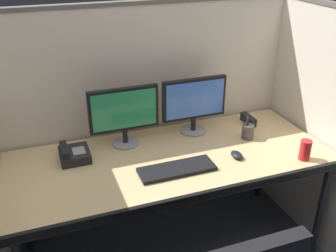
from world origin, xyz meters
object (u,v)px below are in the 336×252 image
(desk, at_px, (172,165))
(keyboard_main, at_px, (177,169))
(computer_mouse, at_px, (237,155))
(desk_phone, at_px, (74,154))
(pen_cup, at_px, (248,131))
(monitor_left, at_px, (124,113))
(monitor_right, at_px, (194,102))
(soda_can, at_px, (305,150))
(red_stapler, at_px, (248,120))

(desk, relative_size, keyboard_main, 4.42)
(computer_mouse, relative_size, desk_phone, 0.51)
(computer_mouse, height_order, pen_cup, pen_cup)
(monitor_left, relative_size, monitor_right, 1.00)
(keyboard_main, xyz_separation_m, soda_can, (0.75, -0.14, 0.05))
(desk, bearing_deg, red_stapler, 20.73)
(red_stapler, bearing_deg, monitor_left, 179.74)
(computer_mouse, distance_m, red_stapler, 0.49)
(desk, distance_m, red_stapler, 0.71)
(computer_mouse, xyz_separation_m, desk_phone, (-0.90, 0.31, 0.02))
(computer_mouse, distance_m, desk_phone, 0.96)
(monitor_left, distance_m, pen_cup, 0.80)
(red_stapler, bearing_deg, computer_mouse, -128.53)
(soda_can, bearing_deg, desk, 158.80)
(computer_mouse, bearing_deg, pen_cup, 45.78)
(keyboard_main, distance_m, pen_cup, 0.60)
(keyboard_main, height_order, red_stapler, red_stapler)
(soda_can, relative_size, desk_phone, 0.64)
(monitor_right, relative_size, pen_cup, 2.87)
(soda_can, xyz_separation_m, pen_cup, (-0.18, 0.34, -0.01))
(monitor_right, bearing_deg, computer_mouse, -74.65)
(keyboard_main, height_order, desk_phone, desk_phone)
(computer_mouse, xyz_separation_m, red_stapler, (0.30, 0.38, 0.01))
(desk, bearing_deg, monitor_right, 46.21)
(monitor_right, height_order, soda_can, monitor_right)
(desk, distance_m, monitor_right, 0.45)
(soda_can, bearing_deg, pen_cup, 117.53)
(pen_cup, height_order, red_stapler, pen_cup)
(monitor_right, height_order, desk_phone, monitor_right)
(keyboard_main, relative_size, desk_phone, 2.26)
(desk, distance_m, monitor_left, 0.43)
(desk, bearing_deg, monitor_left, 129.80)
(monitor_right, height_order, red_stapler, monitor_right)
(soda_can, bearing_deg, monitor_left, 150.21)
(pen_cup, distance_m, desk_phone, 1.10)
(computer_mouse, bearing_deg, monitor_left, 146.25)
(desk, xyz_separation_m, keyboard_main, (-0.02, -0.14, 0.06))
(keyboard_main, height_order, pen_cup, pen_cup)
(monitor_right, xyz_separation_m, pen_cup, (0.29, -0.20, -0.17))
(desk, xyz_separation_m, computer_mouse, (0.36, -0.13, 0.07))
(red_stapler, bearing_deg, keyboard_main, -150.25)
(monitor_left, bearing_deg, desk, -50.20)
(desk, xyz_separation_m, red_stapler, (0.66, 0.25, 0.08))
(monitor_right, distance_m, desk_phone, 0.82)
(monitor_left, distance_m, desk_phone, 0.38)
(computer_mouse, bearing_deg, monitor_right, 105.35)
(monitor_left, bearing_deg, red_stapler, -0.26)
(monitor_right, relative_size, red_stapler, 2.87)
(computer_mouse, relative_size, red_stapler, 0.64)
(soda_can, xyz_separation_m, desk_phone, (-1.27, 0.46, -0.03))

